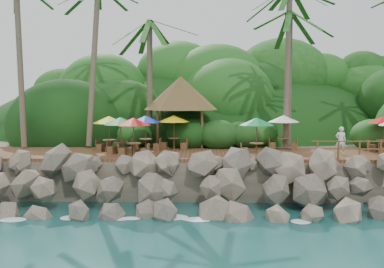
{
  "coord_description": "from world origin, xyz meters",
  "views": [
    {
      "loc": [
        0.58,
        -18.81,
        5.68
      ],
      "look_at": [
        0.0,
        6.0,
        3.4
      ],
      "focal_mm": 40.05,
      "sensor_mm": 36.0,
      "label": 1
    }
  ],
  "objects": [
    {
      "name": "dining_clusters",
      "position": [
        1.4,
        5.83,
        4.06
      ],
      "size": [
        25.36,
        5.03,
        2.12
      ],
      "color": "brown",
      "rests_on": "terrace"
    },
    {
      "name": "seawall",
      "position": [
        0.0,
        2.0,
        1.15
      ],
      "size": [
        29.0,
        4.0,
        2.3
      ],
      "primitive_type": null,
      "color": "gray",
      "rests_on": "ground"
    },
    {
      "name": "jungle_hill",
      "position": [
        0.0,
        23.5,
        0.0
      ],
      "size": [
        44.8,
        28.0,
        15.4
      ],
      "primitive_type": "ellipsoid",
      "color": "#143811",
      "rests_on": "ground"
    },
    {
      "name": "railing",
      "position": [
        9.4,
        3.65,
        2.91
      ],
      "size": [
        6.1,
        0.1,
        1.0
      ],
      "color": "brown",
      "rests_on": "terrace"
    },
    {
      "name": "terrace",
      "position": [
        0.0,
        6.0,
        2.2
      ],
      "size": [
        26.0,
        5.0,
        0.2
      ],
      "primitive_type": "cube",
      "color": "brown",
      "rests_on": "land_base"
    },
    {
      "name": "foam_line",
      "position": [
        0.0,
        0.3,
        0.03
      ],
      "size": [
        25.2,
        0.8,
        0.06
      ],
      "color": "white",
      "rests_on": "ground"
    },
    {
      "name": "jungle_foliage",
      "position": [
        0.0,
        15.0,
        0.0
      ],
      "size": [
        44.0,
        16.0,
        12.0
      ],
      "primitive_type": null,
      "color": "#143811",
      "rests_on": "ground"
    },
    {
      "name": "land_base",
      "position": [
        0.0,
        16.0,
        1.05
      ],
      "size": [
        32.0,
        25.2,
        2.1
      ],
      "primitive_type": "cube",
      "color": "gray",
      "rests_on": "ground"
    },
    {
      "name": "palapa",
      "position": [
        -0.83,
        9.53,
        5.79
      ],
      "size": [
        4.87,
        4.87,
        4.6
      ],
      "color": "brown",
      "rests_on": "ground"
    },
    {
      "name": "ground",
      "position": [
        0.0,
        0.0,
        0.0
      ],
      "size": [
        140.0,
        140.0,
        0.0
      ],
      "primitive_type": "plane",
      "color": "#19514F",
      "rests_on": "ground"
    },
    {
      "name": "waiter",
      "position": [
        8.45,
        5.46,
        3.1
      ],
      "size": [
        0.64,
        0.48,
        1.59
      ],
      "primitive_type": "imported",
      "rotation": [
        0.0,
        0.0,
        2.95
      ],
      "color": "white",
      "rests_on": "terrace"
    }
  ]
}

